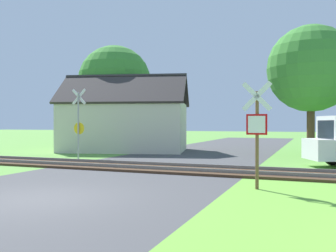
{
  "coord_description": "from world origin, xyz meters",
  "views": [
    {
      "loc": [
        6.47,
        -7.59,
        1.92
      ],
      "look_at": [
        0.5,
        7.72,
        1.8
      ],
      "focal_mm": 40.0,
      "sensor_mm": 36.0,
      "label": 1
    }
  ],
  "objects_px": {
    "stop_sign_near": "(257,128)",
    "tree_right": "(311,69)",
    "house": "(126,125)",
    "crossing_sign_far": "(79,121)",
    "tree_left": "(115,82)"
  },
  "relations": [
    {
      "from": "stop_sign_near",
      "to": "tree_right",
      "type": "xyz_separation_m",
      "value": [
        1.39,
        11.7,
        3.23
      ]
    },
    {
      "from": "tree_right",
      "to": "stop_sign_near",
      "type": "bearing_deg",
      "value": -96.76
    },
    {
      "from": "stop_sign_near",
      "to": "tree_right",
      "type": "bearing_deg",
      "value": -95.27
    },
    {
      "from": "crossing_sign_far",
      "to": "tree_right",
      "type": "xyz_separation_m",
      "value": [
        11.53,
        5.91,
        2.97
      ]
    },
    {
      "from": "stop_sign_near",
      "to": "crossing_sign_far",
      "type": "relative_size",
      "value": 0.83
    },
    {
      "from": "stop_sign_near",
      "to": "house",
      "type": "xyz_separation_m",
      "value": [
        -10.63,
        12.05,
        0.04
      ]
    },
    {
      "from": "stop_sign_near",
      "to": "tree_right",
      "type": "relative_size",
      "value": 0.42
    },
    {
      "from": "house",
      "to": "tree_right",
      "type": "height_order",
      "value": "tree_right"
    },
    {
      "from": "stop_sign_near",
      "to": "tree_right",
      "type": "distance_m",
      "value": 12.21
    },
    {
      "from": "crossing_sign_far",
      "to": "tree_right",
      "type": "relative_size",
      "value": 0.5
    },
    {
      "from": "stop_sign_near",
      "to": "tree_left",
      "type": "relative_size",
      "value": 0.4
    },
    {
      "from": "tree_right",
      "to": "tree_left",
      "type": "distance_m",
      "value": 14.45
    },
    {
      "from": "tree_right",
      "to": "crossing_sign_far",
      "type": "bearing_deg",
      "value": -152.84
    },
    {
      "from": "crossing_sign_far",
      "to": "house",
      "type": "xyz_separation_m",
      "value": [
        -0.49,
        6.27,
        -0.22
      ]
    },
    {
      "from": "stop_sign_near",
      "to": "crossing_sign_far",
      "type": "bearing_deg",
      "value": -28.21
    }
  ]
}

